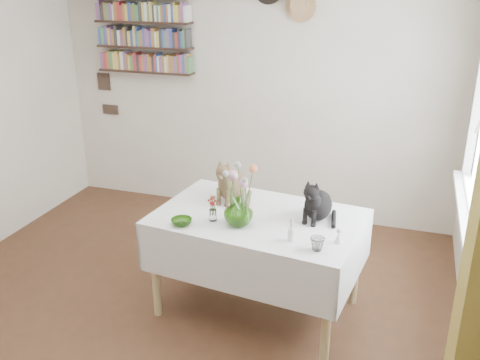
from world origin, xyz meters
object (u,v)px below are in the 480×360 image
(black_cat, at_px, (319,197))
(dining_table, at_px, (258,240))
(tabby_cat, at_px, (232,178))
(flower_vase, at_px, (238,211))
(bookshelf_unit, at_px, (143,26))

(black_cat, bearing_deg, dining_table, -149.56)
(tabby_cat, xyz_separation_m, flower_vase, (0.18, -0.40, -0.07))
(dining_table, distance_m, flower_vase, 0.35)
(flower_vase, relative_size, bookshelf_unit, 0.20)
(dining_table, relative_size, bookshelf_unit, 1.51)
(dining_table, height_order, bookshelf_unit, bookshelf_unit)
(bookshelf_unit, bearing_deg, flower_vase, -48.69)
(tabby_cat, relative_size, black_cat, 1.09)
(tabby_cat, height_order, black_cat, tabby_cat)
(black_cat, relative_size, flower_vase, 1.52)
(tabby_cat, distance_m, bookshelf_unit, 2.18)
(dining_table, height_order, tabby_cat, tabby_cat)
(dining_table, relative_size, tabby_cat, 4.48)
(tabby_cat, distance_m, black_cat, 0.68)
(tabby_cat, xyz_separation_m, bookshelf_unit, (-1.40, 1.39, 0.92))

